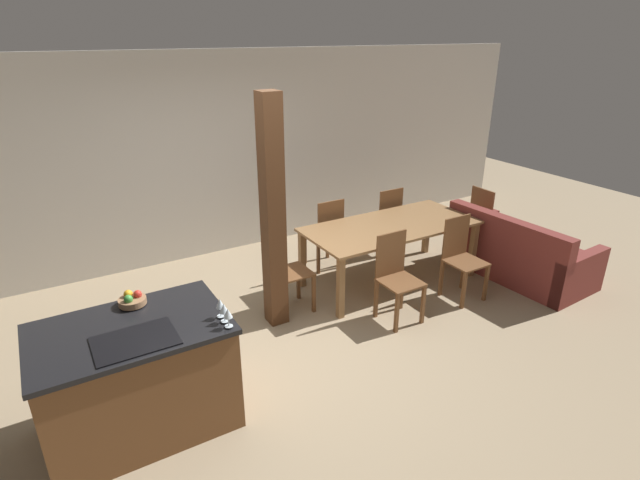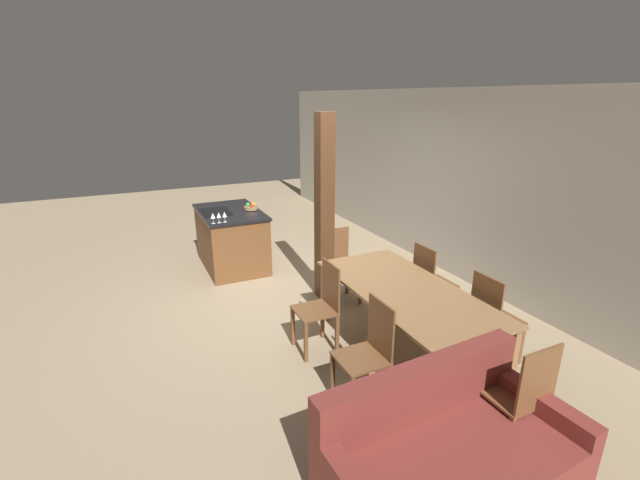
% 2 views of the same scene
% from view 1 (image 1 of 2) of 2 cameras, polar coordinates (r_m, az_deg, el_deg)
% --- Properties ---
extents(ground_plane, '(16.00, 16.00, 0.00)m').
position_cam_1_polar(ground_plane, '(5.09, -4.77, -12.03)').
color(ground_plane, '#9E896B').
extents(wall_back, '(11.20, 0.08, 2.70)m').
position_cam_1_polar(wall_back, '(6.78, -14.94, 8.83)').
color(wall_back, beige).
rests_on(wall_back, ground_plane).
extents(kitchen_island, '(1.40, 0.90, 0.92)m').
position_cam_1_polar(kitchen_island, '(4.19, -20.11, -14.54)').
color(kitchen_island, brown).
rests_on(kitchen_island, ground_plane).
extents(fruit_bowl, '(0.21, 0.21, 0.11)m').
position_cam_1_polar(fruit_bowl, '(4.20, -20.69, -6.39)').
color(fruit_bowl, '#99704C').
rests_on(fruit_bowl, kitchen_island).
extents(wine_glass_near, '(0.07, 0.07, 0.15)m').
position_cam_1_polar(wine_glass_near, '(3.68, -10.48, -8.27)').
color(wine_glass_near, silver).
rests_on(wine_glass_near, kitchen_island).
extents(wine_glass_middle, '(0.07, 0.07, 0.15)m').
position_cam_1_polar(wine_glass_middle, '(3.75, -10.93, -7.71)').
color(wine_glass_middle, silver).
rests_on(wine_glass_middle, kitchen_island).
extents(wine_glass_far, '(0.07, 0.07, 0.15)m').
position_cam_1_polar(wine_glass_far, '(3.82, -11.36, -7.17)').
color(wine_glass_far, silver).
rests_on(wine_glass_far, kitchen_island).
extents(dining_table, '(2.11, 0.98, 0.75)m').
position_cam_1_polar(dining_table, '(6.08, 8.07, 1.00)').
color(dining_table, olive).
rests_on(dining_table, ground_plane).
extents(dining_chair_near_left, '(0.40, 0.40, 0.96)m').
position_cam_1_polar(dining_chair_near_left, '(5.37, 8.71, -4.05)').
color(dining_chair_near_left, brown).
rests_on(dining_chair_near_left, ground_plane).
extents(dining_chair_near_right, '(0.40, 0.40, 0.96)m').
position_cam_1_polar(dining_chair_near_right, '(5.97, 15.84, -1.83)').
color(dining_chair_near_right, brown).
rests_on(dining_chair_near_right, ground_plane).
extents(dining_chair_far_left, '(0.40, 0.40, 0.96)m').
position_cam_1_polar(dining_chair_far_left, '(6.43, 0.71, 0.88)').
color(dining_chair_far_left, brown).
rests_on(dining_chair_far_left, ground_plane).
extents(dining_chair_far_right, '(0.40, 0.40, 0.96)m').
position_cam_1_polar(dining_chair_far_right, '(6.94, 7.43, 2.38)').
color(dining_chair_far_right, brown).
rests_on(dining_chair_far_right, ground_plane).
extents(dining_chair_head_end, '(0.40, 0.40, 0.96)m').
position_cam_1_polar(dining_chair_head_end, '(5.43, -3.99, -3.48)').
color(dining_chair_head_end, brown).
rests_on(dining_chair_head_end, ground_plane).
extents(dining_chair_foot_end, '(0.40, 0.40, 0.96)m').
position_cam_1_polar(dining_chair_foot_end, '(7.07, 17.15, 1.93)').
color(dining_chair_foot_end, brown).
rests_on(dining_chair_foot_end, ground_plane).
extents(couch, '(0.99, 1.75, 0.84)m').
position_cam_1_polar(couch, '(6.81, 21.72, -1.60)').
color(couch, maroon).
rests_on(couch, ground_plane).
extents(timber_post, '(0.20, 0.20, 2.41)m').
position_cam_1_polar(timber_post, '(4.97, -5.41, 2.74)').
color(timber_post, '#4C2D19').
rests_on(timber_post, ground_plane).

